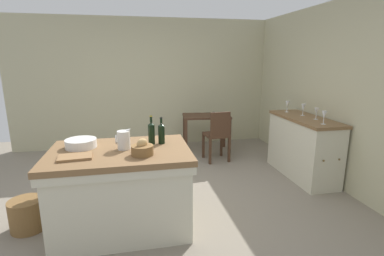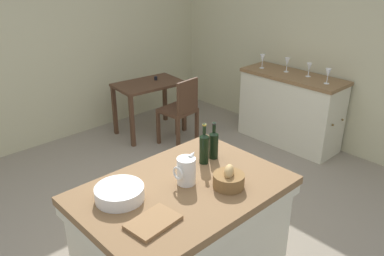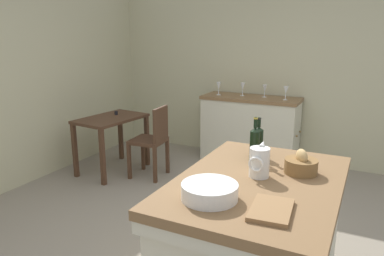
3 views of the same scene
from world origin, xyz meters
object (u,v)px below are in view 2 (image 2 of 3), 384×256
wine_bottle_dark (214,144)px  wine_glass_middle (287,62)px  pitcher (186,171)px  island_table (184,234)px  wine_bottle_amber (204,147)px  wash_bowl (120,193)px  writing_desk (149,91)px  cutting_board (153,222)px  wine_glass_right (263,59)px  wine_glass_far_left (328,73)px  bread_basket (229,179)px  wine_glass_left (309,67)px  side_cabinet (290,109)px  wooden_chair (181,109)px

wine_bottle_dark → wine_glass_middle: bearing=21.6°
pitcher → island_table: bearing=-159.3°
island_table → wine_bottle_dark: (0.45, 0.14, 0.53)m
wine_bottle_dark → island_table: bearing=-162.1°
wine_bottle_dark → wine_bottle_amber: wine_bottle_amber is taller
wash_bowl → wine_bottle_dark: wine_bottle_dark is taller
writing_desk → pitcher: (-1.50, -2.41, 0.37)m
cutting_board → wine_glass_middle: size_ratio=1.67×
writing_desk → wine_glass_right: bearing=-43.4°
pitcher → wine_glass_far_left: size_ratio=1.30×
bread_basket → wine_glass_right: (2.43, 1.59, 0.12)m
cutting_board → wine_glass_left: 3.30m
side_cabinet → bread_basket: 2.76m
island_table → cutting_board: cutting_board is taller
writing_desk → wooden_chair: wooden_chair is taller
side_cabinet → wine_bottle_amber: (-2.36, -0.77, 0.54)m
wash_bowl → wine_glass_far_left: 3.08m
wine_glass_far_left → writing_desk: bearing=119.3°
wine_bottle_dark → wine_glass_middle: 2.46m
wine_glass_right → wine_glass_far_left: bearing=-89.4°
wash_bowl → wine_glass_far_left: bearing=5.0°
island_table → wash_bowl: size_ratio=4.48×
pitcher → wine_glass_left: size_ratio=1.38×
island_table → writing_desk: 2.88m
wine_glass_far_left → wine_bottle_amber: bearing=-172.7°
side_cabinet → wine_bottle_dark: (-2.25, -0.77, 0.53)m
wash_bowl → wine_glass_middle: 3.26m
wine_bottle_dark → bread_basket: bearing=-121.9°
island_table → wine_glass_far_left: 2.76m
pitcher → wine_glass_right: size_ratio=1.28×
island_table → wine_glass_far_left: (2.66, 0.44, 0.59)m
writing_desk → wine_glass_middle: wine_glass_middle is taller
wine_glass_left → wine_glass_far_left: bearing=-107.5°
wine_glass_right → wash_bowl: bearing=-158.4°
wash_bowl → cutting_board: size_ratio=1.05×
island_table → wine_bottle_amber: wine_bottle_amber is taller
pitcher → wine_glass_left: pitcher is taller
wine_glass_right → writing_desk: bearing=136.6°
cutting_board → wine_bottle_dark: 0.92m
bread_basket → wine_bottle_dark: wine_bottle_dark is taller
island_table → cutting_board: (-0.40, -0.18, 0.42)m
bread_basket → wine_bottle_dark: (0.22, 0.36, 0.06)m
writing_desk → wine_glass_far_left: 2.32m
wine_glass_right → wine_glass_middle: bearing=-75.2°
island_table → pitcher: (0.04, 0.02, 0.51)m
wooden_chair → writing_desk: bearing=95.3°
wine_bottle_dark → wine_glass_left: size_ratio=1.74×
side_cabinet → wine_bottle_amber: 2.54m
cutting_board → wine_glass_left: wine_glass_left is taller
island_table → wine_glass_left: 2.92m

